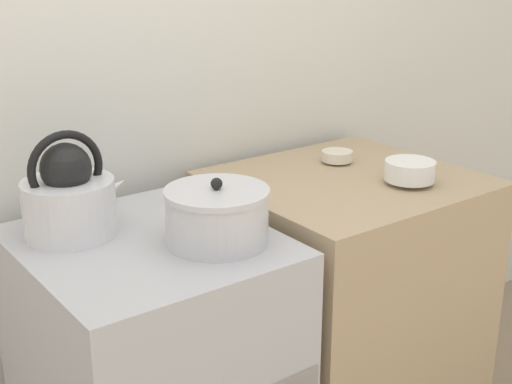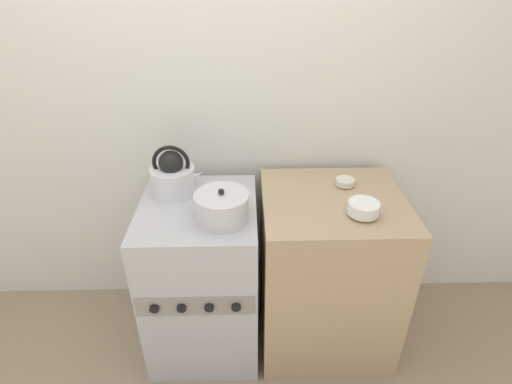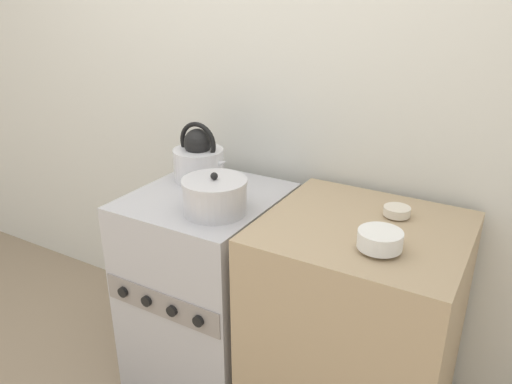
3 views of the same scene
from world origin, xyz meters
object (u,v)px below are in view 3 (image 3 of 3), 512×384
at_px(kettle, 199,159).
at_px(enamel_bowl, 380,240).
at_px(small_ceramic_bowl, 397,211).
at_px(stove, 209,288).
at_px(cooking_pot, 215,196).

relative_size(kettle, enamel_bowl, 1.90).
relative_size(kettle, small_ceramic_bowl, 2.82).
xyz_separation_m(kettle, small_ceramic_bowl, (0.88, 0.00, -0.05)).
xyz_separation_m(stove, enamel_bowl, (0.77, -0.13, 0.51)).
bearing_deg(enamel_bowl, cooking_pot, 178.17).
height_order(kettle, cooking_pot, kettle).
distance_m(kettle, cooking_pot, 0.36).
distance_m(cooking_pot, enamel_bowl, 0.64).
bearing_deg(cooking_pot, kettle, 135.48).
distance_m(enamel_bowl, small_ceramic_bowl, 0.28).
bearing_deg(enamel_bowl, small_ceramic_bowl, 94.42).
xyz_separation_m(kettle, enamel_bowl, (0.90, -0.27, -0.03)).
height_order(stove, enamel_bowl, enamel_bowl).
relative_size(cooking_pot, enamel_bowl, 1.74).
xyz_separation_m(stove, kettle, (-0.13, 0.14, 0.55)).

